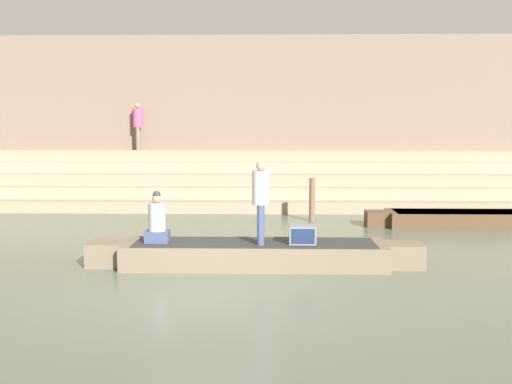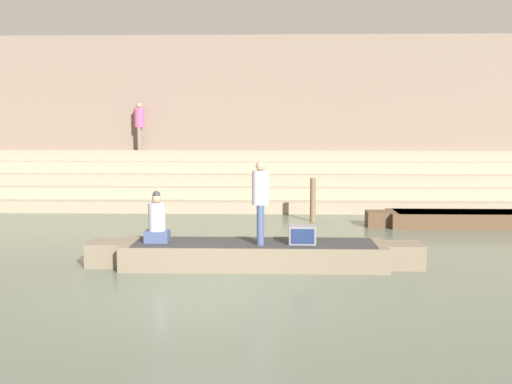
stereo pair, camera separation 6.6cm
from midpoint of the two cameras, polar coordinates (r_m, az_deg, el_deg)
ground_plane at (r=10.36m, az=-4.45°, el=-9.81°), size 120.00×120.00×0.00m
ghat_steps at (r=21.17m, az=-1.23°, el=0.60°), size 36.00×3.19×1.93m
back_wall at (r=22.81m, az=-1.01°, el=6.87°), size 34.20×1.28×6.11m
rowboat_main at (r=12.30m, az=-0.02°, el=-5.89°), size 6.83×1.40×0.49m
person_standing at (r=11.95m, az=0.59°, el=-0.45°), size 0.35×0.35×1.67m
person_rowing at (r=12.40m, az=-9.27°, el=-2.82°), size 0.48×0.38×1.05m
tv_set at (r=12.15m, az=4.58°, el=-4.05°), size 0.54×0.41×0.37m
moored_boat_shore at (r=17.98m, az=19.74°, el=-2.40°), size 5.79×1.20×0.43m
mooring_post at (r=17.81m, az=5.54°, el=-0.76°), size 0.17×0.17×1.30m
person_on_steps at (r=22.41m, az=-10.96°, el=6.48°), size 0.35×0.35×1.72m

